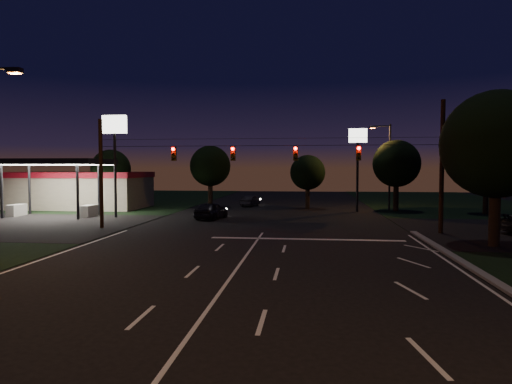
# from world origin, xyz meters

# --- Properties ---
(ground) EXTENTS (140.00, 140.00, 0.00)m
(ground) POSITION_xyz_m (0.00, 0.00, 0.00)
(ground) COLOR black
(ground) RESTS_ON ground
(cross_street_left) EXTENTS (20.00, 16.00, 0.02)m
(cross_street_left) POSITION_xyz_m (-20.00, 16.00, 0.00)
(cross_street_left) COLOR black
(cross_street_left) RESTS_ON ground
(center_line) EXTENTS (0.14, 40.00, 0.01)m
(center_line) POSITION_xyz_m (0.00, -6.00, 0.01)
(center_line) COLOR silver
(center_line) RESTS_ON ground
(stop_bar) EXTENTS (12.00, 0.50, 0.01)m
(stop_bar) POSITION_xyz_m (3.00, 11.50, 0.01)
(stop_bar) COLOR silver
(stop_bar) RESTS_ON ground
(utility_pole_right) EXTENTS (0.30, 0.30, 9.00)m
(utility_pole_right) POSITION_xyz_m (12.00, 15.00, 0.00)
(utility_pole_right) COLOR black
(utility_pole_right) RESTS_ON ground
(utility_pole_left) EXTENTS (0.28, 0.28, 8.00)m
(utility_pole_left) POSITION_xyz_m (-12.00, 15.00, 0.00)
(utility_pole_left) COLOR black
(utility_pole_left) RESTS_ON ground
(signal_span) EXTENTS (24.00, 0.40, 1.56)m
(signal_span) POSITION_xyz_m (-0.00, 14.96, 5.50)
(signal_span) COLOR black
(signal_span) RESTS_ON ground
(gas_station) EXTENTS (14.20, 16.10, 5.25)m
(gas_station) POSITION_xyz_m (-21.86, 30.39, 2.38)
(gas_station) COLOR gray
(gas_station) RESTS_ON ground
(pole_sign_left_near) EXTENTS (2.20, 0.30, 9.10)m
(pole_sign_left_near) POSITION_xyz_m (-14.00, 22.00, 6.98)
(pole_sign_left_near) COLOR black
(pole_sign_left_near) RESTS_ON ground
(pole_sign_right) EXTENTS (1.80, 0.30, 8.40)m
(pole_sign_right) POSITION_xyz_m (8.00, 30.00, 6.24)
(pole_sign_right) COLOR black
(pole_sign_right) RESTS_ON ground
(street_light_right_far) EXTENTS (2.20, 0.35, 9.00)m
(street_light_right_far) POSITION_xyz_m (11.24, 32.00, 5.24)
(street_light_right_far) COLOR black
(street_light_right_far) RESTS_ON ground
(tree_right_near) EXTENTS (6.00, 6.00, 8.76)m
(tree_right_near) POSITION_xyz_m (13.53, 10.17, 5.68)
(tree_right_near) COLOR black
(tree_right_near) RESTS_ON ground
(tree_far_a) EXTENTS (4.20, 4.20, 6.42)m
(tree_far_a) POSITION_xyz_m (-17.98, 30.12, 4.26)
(tree_far_a) COLOR black
(tree_far_a) RESTS_ON ground
(tree_far_b) EXTENTS (4.60, 4.60, 6.98)m
(tree_far_b) POSITION_xyz_m (-7.98, 34.13, 4.61)
(tree_far_b) COLOR black
(tree_far_b) RESTS_ON ground
(tree_far_c) EXTENTS (3.80, 3.80, 5.86)m
(tree_far_c) POSITION_xyz_m (3.02, 33.10, 3.90)
(tree_far_c) COLOR black
(tree_far_c) RESTS_ON ground
(tree_far_d) EXTENTS (4.80, 4.80, 7.30)m
(tree_far_d) POSITION_xyz_m (12.02, 31.13, 4.83)
(tree_far_d) COLOR black
(tree_far_d) RESTS_ON ground
(tree_far_e) EXTENTS (4.00, 4.00, 6.18)m
(tree_far_e) POSITION_xyz_m (20.02, 29.11, 4.11)
(tree_far_e) COLOR black
(tree_far_e) RESTS_ON ground
(car_oncoming_a) EXTENTS (2.55, 4.59, 1.48)m
(car_oncoming_a) POSITION_xyz_m (-5.29, 21.94, 0.74)
(car_oncoming_a) COLOR black
(car_oncoming_a) RESTS_ON ground
(car_oncoming_b) EXTENTS (1.97, 3.89, 1.22)m
(car_oncoming_b) POSITION_xyz_m (-3.64, 35.68, 0.61)
(car_oncoming_b) COLOR black
(car_oncoming_b) RESTS_ON ground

